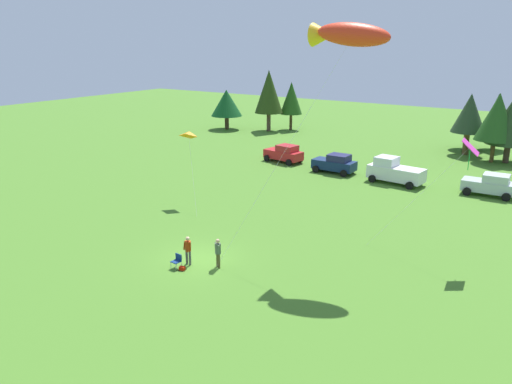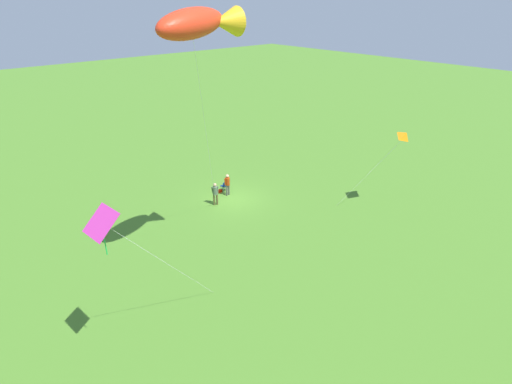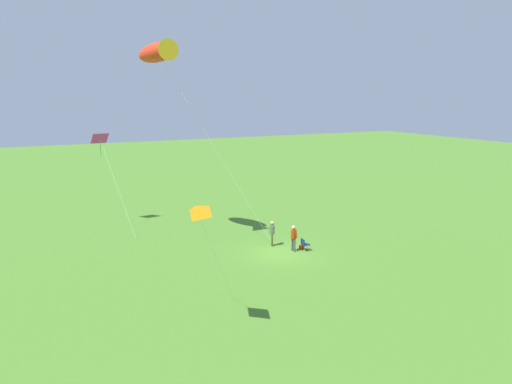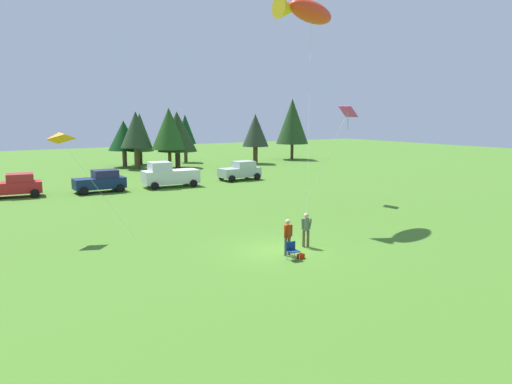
# 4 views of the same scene
# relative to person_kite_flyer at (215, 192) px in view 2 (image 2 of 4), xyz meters

# --- Properties ---
(ground_plane) EXTENTS (160.00, 160.00, 0.00)m
(ground_plane) POSITION_rel_person_kite_flyer_xyz_m (-1.64, 0.16, -1.02)
(ground_plane) COLOR #477A26
(person_kite_flyer) EXTENTS (0.52, 0.46, 1.74)m
(person_kite_flyer) POSITION_rel_person_kite_flyer_xyz_m (0.00, 0.00, 0.00)
(person_kite_flyer) COLOR brown
(person_kite_flyer) RESTS_ON ground
(folding_chair) EXTENTS (0.52, 0.52, 0.82)m
(folding_chair) POSITION_rel_person_kite_flyer_xyz_m (-1.91, -1.37, -0.53)
(folding_chair) COLOR navy
(folding_chair) RESTS_ON ground
(person_spectator) EXTENTS (0.54, 0.38, 1.74)m
(person_spectator) POSITION_rel_person_kite_flyer_xyz_m (-1.66, -0.68, 0.00)
(person_spectator) COLOR #50514B
(person_spectator) RESTS_ON ground
(backpack_on_grass) EXTENTS (0.36, 0.28, 0.22)m
(backpack_on_grass) POSITION_rel_person_kite_flyer_xyz_m (-1.48, -1.46, -0.91)
(backpack_on_grass) COLOR red
(backpack_on_grass) RESTS_ON ground
(kite_large_fish) EXTENTS (7.31, 7.45, 13.68)m
(kite_large_fish) POSITION_rel_person_kite_flyer_xyz_m (4.60, 6.05, 11.85)
(kite_large_fish) COLOR red
(kite_large_fish) RESTS_ON ground
(kite_delta_orange) EXTENTS (3.66, 3.48, 5.83)m
(kite_delta_orange) POSITION_rel_person_kite_flyer_xyz_m (-9.63, 8.97, 4.43)
(kite_delta_orange) COLOR orange
(kite_delta_orange) RESTS_ON ground
(kite_diamond_rainbow) EXTENTS (5.83, 1.84, 7.21)m
(kite_diamond_rainbow) POSITION_rel_person_kite_flyer_xyz_m (11.15, 8.99, 5.66)
(kite_diamond_rainbow) COLOR #D333A2
(kite_diamond_rainbow) RESTS_ON ground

